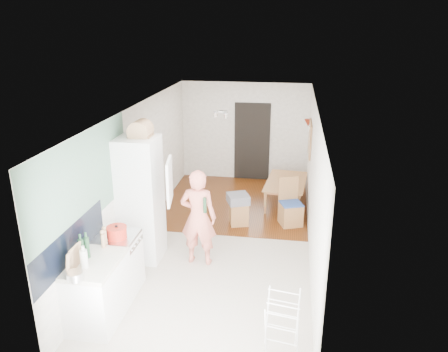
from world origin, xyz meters
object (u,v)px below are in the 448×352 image
(dining_table, at_px, (287,194))
(person, at_px, (198,209))
(dining_chair, at_px, (291,203))
(stool, at_px, (239,214))
(drying_rack, at_px, (282,324))

(dining_table, bearing_deg, person, 158.37)
(dining_chair, height_order, stool, dining_chair)
(stool, bearing_deg, dining_chair, 7.75)
(person, height_order, dining_table, person)
(person, xyz_separation_m, stool, (0.48, 1.56, -0.75))
(person, bearing_deg, drying_rack, 129.28)
(stool, bearing_deg, drying_rack, -74.36)
(person, distance_m, drying_rack, 2.50)
(stool, bearing_deg, person, -107.25)
(dining_table, xyz_separation_m, drying_rack, (0.04, -4.73, 0.16))
(dining_table, xyz_separation_m, dining_chair, (0.10, -1.09, 0.26))
(person, relative_size, dining_chair, 2.03)
(stool, bearing_deg, dining_table, 52.82)
(person, bearing_deg, dining_chair, -129.56)
(person, relative_size, stool, 4.23)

